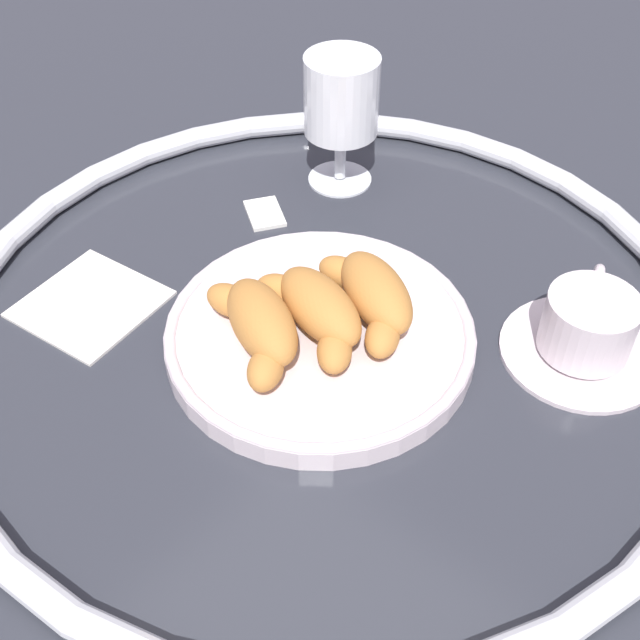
# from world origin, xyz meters

# --- Properties ---
(ground_plane) EXTENTS (2.20, 2.20, 0.00)m
(ground_plane) POSITION_xyz_m (0.00, 0.00, 0.00)
(ground_plane) COLOR #2D3038
(table_chrome_rim) EXTENTS (0.67, 0.67, 0.02)m
(table_chrome_rim) POSITION_xyz_m (0.00, 0.00, 0.01)
(table_chrome_rim) COLOR silver
(table_chrome_rim) RESTS_ON ground_plane
(pastry_plate) EXTENTS (0.26, 0.26, 0.02)m
(pastry_plate) POSITION_xyz_m (-0.01, 0.02, 0.01)
(pastry_plate) COLOR silver
(pastry_plate) RESTS_ON ground_plane
(croissant_large) EXTENTS (0.12, 0.10, 0.04)m
(croissant_large) POSITION_xyz_m (-0.04, -0.02, 0.04)
(croissant_large) COLOR #BC7A38
(croissant_large) RESTS_ON pastry_plate
(croissant_small) EXTENTS (0.13, 0.09, 0.04)m
(croissant_small) POSITION_xyz_m (-0.01, 0.03, 0.04)
(croissant_small) COLOR #BC7A38
(croissant_small) RESTS_ON pastry_plate
(croissant_extra) EXTENTS (0.12, 0.10, 0.04)m
(croissant_extra) POSITION_xyz_m (0.01, 0.07, 0.04)
(croissant_extra) COLOR #BC7A38
(croissant_extra) RESTS_ON pastry_plate
(coffee_cup_near) EXTENTS (0.14, 0.14, 0.06)m
(coffee_cup_near) POSITION_xyz_m (-0.19, -0.11, 0.03)
(coffee_cup_near) COLOR silver
(coffee_cup_near) RESTS_ON ground_plane
(juice_glass_left) EXTENTS (0.08, 0.08, 0.14)m
(juice_glass_left) POSITION_xyz_m (0.13, -0.18, 0.09)
(juice_glass_left) COLOR white
(juice_glass_left) RESTS_ON ground_plane
(sugar_packet) EXTENTS (0.06, 0.06, 0.01)m
(sugar_packet) POSITION_xyz_m (0.15, -0.08, 0.00)
(sugar_packet) COLOR white
(sugar_packet) RESTS_ON ground_plane
(folded_napkin) EXTENTS (0.12, 0.12, 0.01)m
(folded_napkin) POSITION_xyz_m (0.18, 0.12, 0.00)
(folded_napkin) COLOR silver
(folded_napkin) RESTS_ON ground_plane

